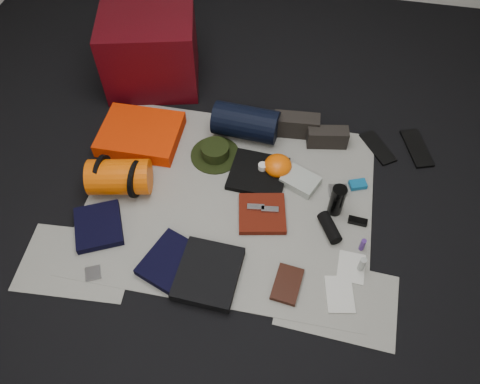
% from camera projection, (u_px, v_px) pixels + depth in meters
% --- Properties ---
extents(floor, '(4.50, 4.50, 0.02)m').
position_uv_depth(floor, '(230.00, 200.00, 2.69)').
color(floor, black).
rests_on(floor, ground).
extents(newspaper_mat, '(1.60, 1.30, 0.01)m').
position_uv_depth(newspaper_mat, '(230.00, 199.00, 2.68)').
color(newspaper_mat, '#AFAEA1').
rests_on(newspaper_mat, floor).
extents(newspaper_sheet_front_left, '(0.61, 0.44, 0.00)m').
position_uv_depth(newspaper_sheet_front_left, '(77.00, 262.00, 2.44)').
color(newspaper_sheet_front_left, '#AFAEA1').
rests_on(newspaper_sheet_front_left, floor).
extents(newspaper_sheet_front_right, '(0.60, 0.43, 0.00)m').
position_uv_depth(newspaper_sheet_front_right, '(338.00, 300.00, 2.31)').
color(newspaper_sheet_front_right, '#AFAEA1').
rests_on(newspaper_sheet_front_right, floor).
extents(red_cabinet, '(0.70, 0.63, 0.50)m').
position_uv_depth(red_cabinet, '(150.00, 51.00, 3.08)').
color(red_cabinet, '#46050B').
rests_on(red_cabinet, floor).
extents(sleeping_pad, '(0.49, 0.40, 0.09)m').
position_uv_depth(sleeping_pad, '(141.00, 134.00, 2.91)').
color(sleeping_pad, '#F83202').
rests_on(sleeping_pad, newspaper_mat).
extents(stuff_sack, '(0.38, 0.27, 0.20)m').
position_uv_depth(stuff_sack, '(119.00, 177.00, 2.64)').
color(stuff_sack, '#EE5703').
rests_on(stuff_sack, newspaper_mat).
extents(sack_strap_left, '(0.02, 0.22, 0.22)m').
position_uv_depth(sack_strap_left, '(102.00, 174.00, 2.64)').
color(sack_strap_left, black).
rests_on(sack_strap_left, newspaper_mat).
extents(sack_strap_right, '(0.02, 0.22, 0.22)m').
position_uv_depth(sack_strap_right, '(136.00, 179.00, 2.62)').
color(sack_strap_right, black).
rests_on(sack_strap_right, newspaper_mat).
extents(navy_duffel, '(0.41, 0.23, 0.21)m').
position_uv_depth(navy_duffel, '(246.00, 123.00, 2.88)').
color(navy_duffel, black).
rests_on(navy_duffel, newspaper_mat).
extents(boonie_brim, '(0.37, 0.37, 0.01)m').
position_uv_depth(boonie_brim, '(215.00, 155.00, 2.86)').
color(boonie_brim, black).
rests_on(boonie_brim, newspaper_mat).
extents(boonie_crown, '(0.17, 0.17, 0.08)m').
position_uv_depth(boonie_crown, '(215.00, 150.00, 2.83)').
color(boonie_crown, black).
rests_on(boonie_crown, boonie_brim).
extents(hiking_boot_left, '(0.29, 0.13, 0.14)m').
position_uv_depth(hiking_boot_left, '(296.00, 125.00, 2.92)').
color(hiking_boot_left, black).
rests_on(hiking_boot_left, newspaper_mat).
extents(hiking_boot_right, '(0.26, 0.13, 0.12)m').
position_uv_depth(hiking_boot_right, '(327.00, 137.00, 2.87)').
color(hiking_boot_right, black).
rests_on(hiking_boot_right, newspaper_mat).
extents(flip_flop_left, '(0.24, 0.28, 0.02)m').
position_uv_depth(flip_flop_left, '(378.00, 148.00, 2.90)').
color(flip_flop_left, black).
rests_on(flip_flop_left, floor).
extents(flip_flop_right, '(0.20, 0.32, 0.02)m').
position_uv_depth(flip_flop_right, '(417.00, 148.00, 2.89)').
color(flip_flop_right, black).
rests_on(flip_flop_right, floor).
extents(trousers_navy_a, '(0.34, 0.36, 0.04)m').
position_uv_depth(trousers_navy_a, '(99.00, 226.00, 2.54)').
color(trousers_navy_a, black).
rests_on(trousers_navy_a, newspaper_mat).
extents(trousers_navy_b, '(0.35, 0.37, 0.05)m').
position_uv_depth(trousers_navy_b, '(172.00, 262.00, 2.41)').
color(trousers_navy_b, black).
rests_on(trousers_navy_b, newspaper_mat).
extents(trousers_charcoal, '(0.32, 0.36, 0.05)m').
position_uv_depth(trousers_charcoal, '(208.00, 273.00, 2.36)').
color(trousers_charcoal, black).
rests_on(trousers_charcoal, newspaper_mat).
extents(black_tshirt, '(0.34, 0.32, 0.03)m').
position_uv_depth(black_tshirt, '(258.00, 174.00, 2.76)').
color(black_tshirt, black).
rests_on(black_tshirt, newspaper_mat).
extents(red_shirt, '(0.30, 0.30, 0.03)m').
position_uv_depth(red_shirt, '(262.00, 214.00, 2.59)').
color(red_shirt, '#5B1509').
rests_on(red_shirt, newspaper_mat).
extents(orange_stuff_sack, '(0.18, 0.18, 0.11)m').
position_uv_depth(orange_stuff_sack, '(278.00, 166.00, 2.75)').
color(orange_stuff_sack, '#EE5703').
rests_on(orange_stuff_sack, newspaper_mat).
extents(first_aid_pouch, '(0.25, 0.22, 0.05)m').
position_uv_depth(first_aid_pouch, '(300.00, 181.00, 2.71)').
color(first_aid_pouch, '#9DA49C').
rests_on(first_aid_pouch, newspaper_mat).
extents(water_bottle, '(0.09, 0.09, 0.20)m').
position_uv_depth(water_bottle, '(337.00, 200.00, 2.54)').
color(water_bottle, black).
rests_on(water_bottle, newspaper_mat).
extents(speaker, '(0.15, 0.19, 0.07)m').
position_uv_depth(speaker, '(330.00, 228.00, 2.52)').
color(speaker, black).
rests_on(speaker, newspaper_mat).
extents(compact_camera, '(0.12, 0.08, 0.04)m').
position_uv_depth(compact_camera, '(338.00, 190.00, 2.68)').
color(compact_camera, '#A0A0A4').
rests_on(compact_camera, newspaper_mat).
extents(cyan_case, '(0.11, 0.09, 0.03)m').
position_uv_depth(cyan_case, '(358.00, 185.00, 2.71)').
color(cyan_case, '#0F5E91').
rests_on(cyan_case, newspaper_mat).
extents(toiletry_purple, '(0.04, 0.04, 0.08)m').
position_uv_depth(toiletry_purple, '(362.00, 245.00, 2.45)').
color(toiletry_purple, '#49267A').
rests_on(toiletry_purple, newspaper_mat).
extents(toiletry_clear, '(0.04, 0.04, 0.10)m').
position_uv_depth(toiletry_clear, '(362.00, 265.00, 2.37)').
color(toiletry_clear, '#9EA29E').
rests_on(toiletry_clear, newspaper_mat).
extents(paperback_book, '(0.15, 0.21, 0.03)m').
position_uv_depth(paperback_book, '(287.00, 284.00, 2.34)').
color(paperback_book, black).
rests_on(paperback_book, newspaper_mat).
extents(map_booklet, '(0.17, 0.22, 0.01)m').
position_uv_depth(map_booklet, '(340.00, 294.00, 2.32)').
color(map_booklet, silver).
rests_on(map_booklet, newspaper_mat).
extents(map_printout, '(0.14, 0.18, 0.01)m').
position_uv_depth(map_printout, '(351.00, 267.00, 2.41)').
color(map_printout, silver).
rests_on(map_printout, newspaper_mat).
extents(sunglasses, '(0.11, 0.05, 0.03)m').
position_uv_depth(sunglasses, '(358.00, 221.00, 2.57)').
color(sunglasses, black).
rests_on(sunglasses, newspaper_mat).
extents(key_cluster, '(0.10, 0.10, 0.01)m').
position_uv_depth(key_cluster, '(93.00, 273.00, 2.39)').
color(key_cluster, '#A0A0A4').
rests_on(key_cluster, newspaper_mat).
extents(tape_roll, '(0.05, 0.05, 0.04)m').
position_uv_depth(tape_roll, '(263.00, 167.00, 2.75)').
color(tape_roll, silver).
rests_on(tape_roll, black_tshirt).
extents(energy_bar_a, '(0.10, 0.05, 0.01)m').
position_uv_depth(energy_bar_a, '(256.00, 207.00, 2.59)').
color(energy_bar_a, '#A0A0A4').
rests_on(energy_bar_a, red_shirt).
extents(energy_bar_b, '(0.10, 0.05, 0.01)m').
position_uv_depth(energy_bar_b, '(270.00, 209.00, 2.58)').
color(energy_bar_b, '#A0A0A4').
rests_on(energy_bar_b, red_shirt).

